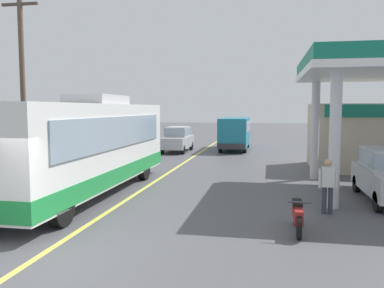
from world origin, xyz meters
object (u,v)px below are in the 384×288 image
Objects in this scene: motorcycle_parked_forecourt at (297,215)px; car_trailing_behind_bus at (178,138)px; minibus_opposing_lane at (235,131)px; coach_bus_main at (87,148)px; pedestrian_near_pump at (328,183)px.

car_trailing_behind_bus is (-7.29, 18.00, 0.57)m from motorcycle_parked_forecourt.
minibus_opposing_lane reaches higher than motorcycle_parked_forecourt.
minibus_opposing_lane is 4.55m from car_trailing_behind_bus.
minibus_opposing_lane is 3.41× the size of motorcycle_parked_forecourt.
minibus_opposing_lane is at bearing 99.21° from motorcycle_parked_forecourt.
car_trailing_behind_bus is at bearing 112.04° from motorcycle_parked_forecourt.
car_trailing_behind_bus is at bearing -152.85° from minibus_opposing_lane.
car_trailing_behind_bus is (-0.01, 14.85, -0.71)m from coach_bus_main.
coach_bus_main is 2.63× the size of car_trailing_behind_bus.
motorcycle_parked_forecourt is 1.08× the size of pedestrian_near_pump.
motorcycle_parked_forecourt is at bearing -80.79° from minibus_opposing_lane.
motorcycle_parked_forecourt is 19.42m from car_trailing_behind_bus.
coach_bus_main reaches higher than minibus_opposing_lane.
coach_bus_main is 1.80× the size of minibus_opposing_lane.
pedestrian_near_pump is at bearing -8.05° from coach_bus_main.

